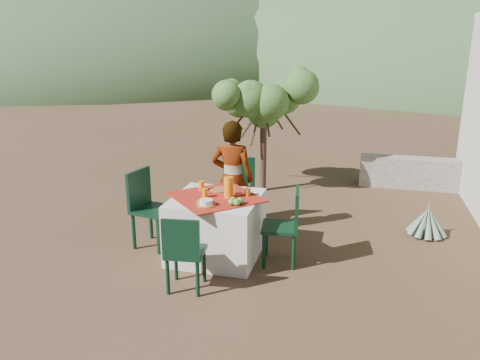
# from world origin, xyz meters

# --- Properties ---
(ground) EXTENTS (160.00, 160.00, 0.00)m
(ground) POSITION_xyz_m (0.00, 0.00, 0.00)
(ground) COLOR #3D2E1C
(ground) RESTS_ON ground
(table) EXTENTS (1.30, 1.30, 0.76)m
(table) POSITION_xyz_m (0.65, -0.18, 0.38)
(table) COLOR white
(table) RESTS_ON ground
(chair_far) EXTENTS (0.51, 0.51, 0.97)m
(chair_far) POSITION_xyz_m (0.65, 0.86, 0.54)
(chair_far) COLOR black
(chair_far) RESTS_ON ground
(chair_near) EXTENTS (0.43, 0.43, 0.85)m
(chair_near) POSITION_xyz_m (0.60, -1.10, 0.47)
(chair_near) COLOR black
(chair_near) RESTS_ON ground
(chair_left) EXTENTS (0.53, 0.53, 0.99)m
(chair_left) POSITION_xyz_m (-0.28, -0.10, 0.55)
(chair_left) COLOR black
(chair_left) RESTS_ON ground
(chair_right) EXTENTS (0.47, 0.47, 0.91)m
(chair_right) POSITION_xyz_m (1.51, -0.17, 0.51)
(chair_right) COLOR black
(chair_right) RESTS_ON ground
(person) EXTENTS (0.59, 0.39, 1.57)m
(person) POSITION_xyz_m (0.67, 0.51, 0.79)
(person) COLOR #8C6651
(person) RESTS_ON ground
(shrub_tree) EXTENTS (1.59, 1.56, 1.87)m
(shrub_tree) POSITION_xyz_m (0.71, 2.61, 1.47)
(shrub_tree) COLOR #412A20
(shrub_tree) RESTS_ON ground
(agave) EXTENTS (0.52, 0.53, 0.56)m
(agave) POSITION_xyz_m (3.23, 1.14, 0.19)
(agave) COLOR slate
(agave) RESTS_ON ground
(stone_wall) EXTENTS (2.60, 0.35, 0.55)m
(stone_wall) POSITION_xyz_m (3.60, 3.40, 0.28)
(stone_wall) COLOR gray
(stone_wall) RESTS_ON ground
(hill_near_left) EXTENTS (40.00, 40.00, 16.00)m
(hill_near_left) POSITION_xyz_m (-18.00, 30.00, 0.00)
(hill_near_left) COLOR #314B2A
(hill_near_left) RESTS_ON ground
(hill_far_center) EXTENTS (60.00, 60.00, 24.00)m
(hill_far_center) POSITION_xyz_m (-4.00, 52.00, 0.00)
(hill_far_center) COLOR slate
(hill_far_center) RESTS_ON ground
(plate_far) EXTENTS (0.24, 0.24, 0.01)m
(plate_far) POSITION_xyz_m (0.62, 0.07, 0.77)
(plate_far) COLOR brown
(plate_far) RESTS_ON table
(plate_near) EXTENTS (0.20, 0.20, 0.01)m
(plate_near) POSITION_xyz_m (0.59, -0.42, 0.77)
(plate_near) COLOR brown
(plate_near) RESTS_ON table
(glass_far) EXTENTS (0.07, 0.07, 0.12)m
(glass_far) POSITION_xyz_m (0.41, 0.01, 0.82)
(glass_far) COLOR orange
(glass_far) RESTS_ON table
(glass_near) EXTENTS (0.07, 0.07, 0.11)m
(glass_near) POSITION_xyz_m (0.54, -0.24, 0.81)
(glass_near) COLOR orange
(glass_near) RESTS_ON table
(juice_pitcher) EXTENTS (0.11, 0.11, 0.25)m
(juice_pitcher) POSITION_xyz_m (0.81, -0.17, 0.89)
(juice_pitcher) COLOR orange
(juice_pitcher) RESTS_ON table
(bowl_plate) EXTENTS (0.22, 0.22, 0.01)m
(bowl_plate) POSITION_xyz_m (0.64, -0.51, 0.77)
(bowl_plate) COLOR brown
(bowl_plate) RESTS_ON table
(white_bowl) EXTENTS (0.15, 0.15, 0.06)m
(white_bowl) POSITION_xyz_m (0.64, -0.51, 0.80)
(white_bowl) COLOR white
(white_bowl) RESTS_ON bowl_plate
(jar_left) EXTENTS (0.06, 0.06, 0.09)m
(jar_left) POSITION_xyz_m (1.01, -0.06, 0.81)
(jar_left) COLOR #C47F22
(jar_left) RESTS_ON table
(jar_right) EXTENTS (0.05, 0.05, 0.08)m
(jar_right) POSITION_xyz_m (1.01, 0.00, 0.80)
(jar_right) COLOR #C47F22
(jar_right) RESTS_ON table
(napkin_holder) EXTENTS (0.08, 0.06, 0.09)m
(napkin_holder) POSITION_xyz_m (0.81, -0.04, 0.81)
(napkin_holder) COLOR white
(napkin_holder) RESTS_ON table
(fruit_cluster) EXTENTS (0.16, 0.15, 0.08)m
(fruit_cluster) POSITION_xyz_m (0.95, -0.40, 0.80)
(fruit_cluster) COLOR #5E9737
(fruit_cluster) RESTS_ON table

